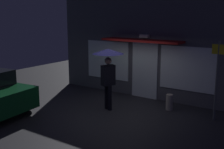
% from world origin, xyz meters
% --- Properties ---
extents(ground_plane, '(18.00, 18.00, 0.00)m').
position_xyz_m(ground_plane, '(0.00, 0.00, 0.00)').
color(ground_plane, '#26262B').
extents(building_facade, '(8.16, 1.00, 4.41)m').
position_xyz_m(building_facade, '(-0.00, 2.34, 2.18)').
color(building_facade, '#4C4C56').
rests_on(building_facade, ground).
extents(person_with_umbrella, '(1.06, 1.06, 2.13)m').
position_xyz_m(person_with_umbrella, '(-0.32, 0.16, 1.64)').
color(person_with_umbrella, black).
rests_on(person_with_umbrella, ground).
extents(street_sign_post, '(0.40, 0.07, 2.49)m').
position_xyz_m(street_sign_post, '(3.02, 1.23, 1.41)').
color(street_sign_post, '#595B60').
rests_on(street_sign_post, ground).
extents(sidewalk_bollard, '(0.24, 0.24, 0.55)m').
position_xyz_m(sidewalk_bollard, '(1.47, 1.31, 0.28)').
color(sidewalk_bollard, '#B2A899').
rests_on(sidewalk_bollard, ground).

